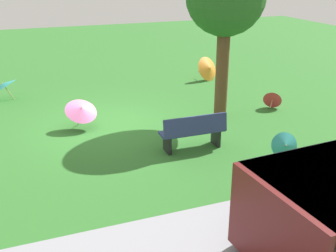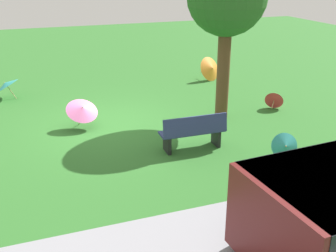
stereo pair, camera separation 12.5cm
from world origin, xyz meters
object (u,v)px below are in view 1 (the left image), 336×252
parasol_teal_0 (3,85)px  parasol_pink_0 (81,109)px  parasol_teal_1 (285,145)px  parasol_orange_0 (209,68)px  parasol_red_0 (273,99)px  park_bench (193,132)px

parasol_teal_0 → parasol_pink_0: bearing=119.1°
parasol_teal_0 → parasol_teal_1: bearing=130.9°
parasol_orange_0 → parasol_teal_0: bearing=-1.7°
parasol_teal_1 → parasol_red_0: (-1.77, -3.11, -0.02)m
parasol_teal_1 → parasol_orange_0: size_ratio=0.64×
parasol_teal_0 → park_bench: bearing=126.1°
parasol_pink_0 → parasol_teal_1: parasol_pink_0 is taller
park_bench → parasol_pink_0: bearing=-45.2°
parasol_pink_0 → parasol_orange_0: parasol_orange_0 is taller
park_bench → parasol_pink_0: size_ratio=1.56×
parasol_orange_0 → parasol_pink_0: bearing=31.4°
parasol_red_0 → parasol_pink_0: bearing=-3.3°
park_bench → parasol_teal_1: park_bench is taller
parasol_teal_0 → parasol_red_0: bearing=153.6°
park_bench → parasol_teal_1: bearing=147.3°
parasol_pink_0 → parasol_red_0: bearing=176.7°
parasol_teal_1 → parasol_red_0: size_ratio=1.10×
parasol_teal_1 → park_bench: bearing=-32.7°
park_bench → parasol_orange_0: size_ratio=1.48×
park_bench → parasol_red_0: (-3.57, -1.95, -0.18)m
parasol_pink_0 → parasol_red_0: (-5.85, 0.34, -0.27)m
parasol_teal_0 → parasol_orange_0: (-7.38, 0.22, -0.02)m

